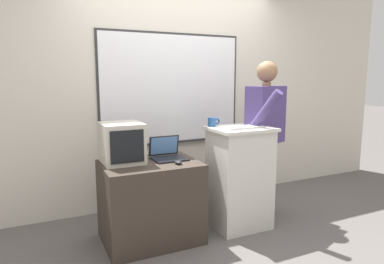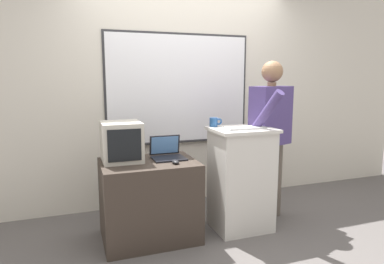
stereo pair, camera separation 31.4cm
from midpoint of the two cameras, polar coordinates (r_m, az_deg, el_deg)
ground_plane at (r=3.23m, az=9.66°, el=-18.55°), size 30.00×30.00×0.00m
back_wall at (r=4.09m, az=0.82°, el=6.74°), size 6.40×0.17×2.65m
lectern_podium at (r=3.45m, az=10.81°, el=-7.69°), size 0.59×0.49×1.01m
side_desk at (r=3.23m, az=-4.32°, el=-11.30°), size 0.86×0.63×0.74m
person_presenter at (r=3.67m, az=15.38°, el=0.49°), size 0.62×0.64×1.66m
laptop at (r=3.24m, az=-1.42°, el=-3.49°), size 0.30×0.29×0.21m
wireless_keyboard at (r=3.28m, az=11.62°, el=0.65°), size 0.39×0.15×0.02m
computer_mouse_by_laptop at (r=3.03m, az=0.20°, el=-5.03°), size 0.06×0.10×0.03m
crt_monitor at (r=3.14m, az=-8.90°, el=-1.61°), size 0.35×0.39×0.36m
coffee_mug at (r=3.38m, az=6.39°, el=1.62°), size 0.13×0.08×0.09m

